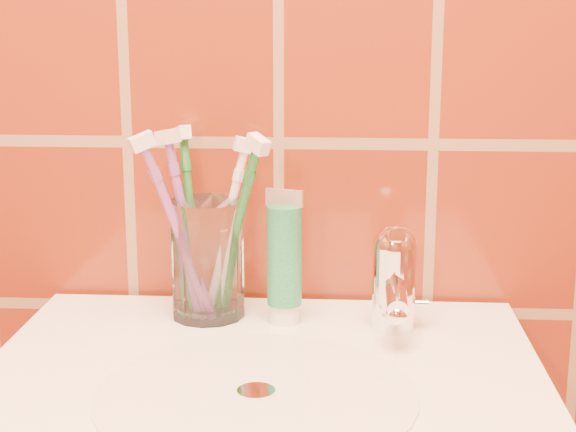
{
  "coord_description": "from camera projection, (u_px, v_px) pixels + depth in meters",
  "views": [
    {
      "loc": [
        0.08,
        0.16,
        1.2
      ],
      "look_at": [
        0.02,
        1.08,
        0.98
      ],
      "focal_mm": 55.0,
      "sensor_mm": 36.0,
      "label": 1
    }
  ],
  "objects": [
    {
      "name": "faucet",
      "position": [
        394.0,
        275.0,
        0.97
      ],
      "size": [
        0.05,
        0.11,
        0.12
      ],
      "color": "white",
      "rests_on": "pedestal_sink"
    },
    {
      "name": "toothpaste_tube",
      "position": [
        284.0,
        261.0,
        0.99
      ],
      "size": [
        0.04,
        0.04,
        0.15
      ],
      "rotation": [
        0.0,
        0.0,
        -0.32
      ],
      "color": "white",
      "rests_on": "pedestal_sink"
    },
    {
      "name": "toothbrush_0",
      "position": [
        236.0,
        231.0,
        0.98
      ],
      "size": [
        0.16,
        0.16,
        0.24
      ],
      "primitive_type": null,
      "rotation": [
        0.36,
        0.0,
        0.82
      ],
      "color": "#1C6B2A",
      "rests_on": "glass_tumbler"
    },
    {
      "name": "toothbrush_1",
      "position": [
        191.0,
        222.0,
        1.02
      ],
      "size": [
        0.09,
        0.13,
        0.23
      ],
      "primitive_type": null,
      "rotation": [
        0.26,
        0.0,
        -2.73
      ],
      "color": "#20792F",
      "rests_on": "glass_tumbler"
    },
    {
      "name": "toothbrush_2",
      "position": [
        186.0,
        226.0,
        1.0
      ],
      "size": [
        0.1,
        0.09,
        0.23
      ],
      "primitive_type": null,
      "rotation": [
        0.2,
        0.0,
        -1.98
      ],
      "color": "#804BA0",
      "rests_on": "glass_tumbler"
    },
    {
      "name": "toothbrush_3",
      "position": [
        178.0,
        231.0,
        0.98
      ],
      "size": [
        0.16,
        0.14,
        0.23
      ],
      "primitive_type": null,
      "rotation": [
        0.35,
        0.0,
        -1.1
      ],
      "color": "#8C4799",
      "rests_on": "glass_tumbler"
    },
    {
      "name": "toothbrush_4",
      "position": [
        226.0,
        228.0,
        1.02
      ],
      "size": [
        0.11,
        0.09,
        0.21
      ],
      "primitive_type": null,
      "rotation": [
        0.25,
        0.0,
        1.86
      ],
      "color": "white",
      "rests_on": "glass_tumbler"
    },
    {
      "name": "glass_tumbler",
      "position": [
        207.0,
        259.0,
        1.01
      ],
      "size": [
        0.11,
        0.11,
        0.14
      ],
      "primitive_type": "cylinder",
      "rotation": [
        0.0,
        0.0,
        0.32
      ],
      "color": "white",
      "rests_on": "pedestal_sink"
    }
  ]
}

